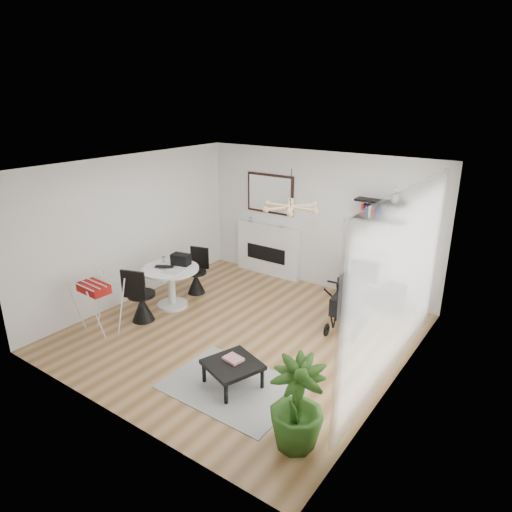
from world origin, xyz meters
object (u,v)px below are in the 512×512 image
Objects in this scene: drying_rack at (99,306)px; potted_plant at (297,404)px; dining_table at (171,281)px; coffee_table at (233,365)px; crt_tv at (370,268)px; stroller at (348,305)px; tv_console at (371,292)px; fireplace at (268,244)px.

drying_rack is 3.91m from potted_plant.
drying_rack is (-0.25, -1.37, -0.02)m from dining_table.
drying_rack is 2.66m from coffee_table.
stroller is at bearing -84.28° from crt_tv.
coffee_table is at bearing -112.13° from stroller.
tv_console is at bearing 51.95° from drying_rack.
drying_rack is 0.89× the size of stroller.
fireplace is 2.12× the size of stroller.
dining_table is (-0.54, -2.36, -0.19)m from fireplace.
coffee_table is (2.65, 0.10, -0.17)m from drying_rack.
fireplace is 1.99× the size of potted_plant.
stroller is (3.23, 2.42, -0.04)m from drying_rack.
tv_console is 1.42× the size of coffee_table.
potted_plant is (0.72, -3.95, 0.32)m from tv_console.
crt_tv is at bearing 37.60° from dining_table.
crt_tv is 1.20m from stroller.
drying_rack is 0.84× the size of potted_plant.
tv_console is at bearing 100.34° from potted_plant.
dining_table is at bearing 152.13° from coffee_table.
dining_table is 1.23× the size of coffee_table.
crt_tv is 4.02m from potted_plant.
potted_plant is (0.78, -3.94, -0.16)m from crt_tv.
potted_plant is (3.65, -1.73, 0.05)m from dining_table.
crt_tv is at bearing 52.43° from drying_rack.
potted_plant is at bearing -84.70° from stroller.
stroller is 1.22× the size of coffee_table.
tv_console is at bearing 3.39° from crt_tv.
dining_table is at bearing -142.40° from crt_tv.
potted_plant is at bearing -1.85° from drying_rack.
tv_console reaches higher than coffee_table.
dining_table reaches higher than tv_console.
fireplace is at bearing 127.27° from potted_plant.
fireplace reaches higher than stroller.
stroller is at bearing 19.35° from dining_table.
coffee_table is (2.41, -1.27, -0.18)m from dining_table.
crt_tv is at bearing 87.68° from stroller.
crt_tv is at bearing -3.54° from fireplace.
drying_rack reaches higher than coffee_table.
dining_table is at bearing -142.89° from tv_console.
fireplace reaches higher than crt_tv.
stroller is (0.12, -1.16, -0.27)m from crt_tv.
fireplace reaches higher than drying_rack.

